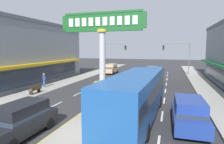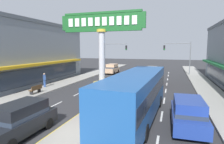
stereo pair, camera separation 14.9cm
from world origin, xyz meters
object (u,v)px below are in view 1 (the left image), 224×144
Objects in this scene: suv_far_left_oncoming at (154,77)px; storefront_left at (18,53)px; district_sign at (102,66)px; street_bench at (35,89)px; traffic_light_right_side at (179,52)px; bus_far_right_lane at (138,93)px; pedestrian_near_kerb at (44,79)px; suv_near_right_lane at (20,120)px; suv_near_left_lane at (111,69)px; traffic_light_left_side at (112,52)px; suv_mid_left_lane at (189,113)px.

storefront_left is at bearing -166.55° from suv_far_left_oncoming.
district_sign is 4.71× the size of street_bench.
district_sign reaches higher than traffic_light_right_side.
traffic_light_right_side is 0.55× the size of bus_far_right_lane.
pedestrian_near_kerb is (-9.90, 5.90, -2.46)m from district_sign.
pedestrian_near_kerb is (-1.30, 3.16, 0.52)m from street_bench.
suv_near_right_lane is at bearing -107.80° from suv_far_left_oncoming.
pedestrian_near_kerb is at bearing 152.02° from bus_far_right_lane.
traffic_light_left_side is at bearing 101.10° from suv_near_left_lane.
traffic_light_left_side is at bearing 79.03° from pedestrian_near_kerb.
storefront_left reaches higher than traffic_light_right_side.
storefront_left is at bearing 156.41° from suv_mid_left_lane.
suv_near_right_lane is 19.10m from suv_far_left_oncoming.
pedestrian_near_kerb reaches higher than suv_mid_left_lane.
traffic_light_left_side is (9.40, 15.18, -0.09)m from storefront_left.
suv_mid_left_lane is (3.30, -0.52, -0.88)m from bus_far_right_lane.
storefront_left is 17.85m from traffic_light_left_side.
district_sign reaches higher than suv_near_right_lane.
suv_near_left_lane is 2.88× the size of street_bench.
suv_mid_left_lane is (22.13, -9.66, -3.35)m from storefront_left.
bus_far_right_lane is 12.15m from street_bench.
storefront_left reaches higher than bus_far_right_lane.
traffic_light_right_side is 3.55× the size of pedestrian_near_kerb.
street_bench is at bearing -125.88° from traffic_light_right_side.
traffic_light_left_side is 1.34× the size of suv_near_right_lane.
bus_far_right_lane reaches higher than pedestrian_near_kerb.
suv_mid_left_lane is at bearing -15.69° from street_bench.
suv_far_left_oncoming is at bearing 103.12° from suv_mid_left_lane.
pedestrian_near_kerb is (-12.82, 6.81, -0.70)m from bus_far_right_lane.
street_bench is at bearing 162.43° from bus_far_right_lane.
pedestrian_near_kerb is at bearing -132.78° from traffic_light_right_side.
suv_mid_left_lane and suv_far_left_oncoming have the same top height.
storefront_left is 4.66× the size of suv_mid_left_lane.
suv_near_right_lane is at bearing -82.91° from traffic_light_left_side.
suv_far_left_oncoming is (5.84, 18.18, 0.00)m from suv_near_right_lane.
storefront_left reaches higher than street_bench.
street_bench is (-8.60, 2.74, -2.98)m from district_sign.
suv_near_left_lane is (-3.30, 27.40, 0.00)m from suv_near_right_lane.
district_sign is 1.63× the size of suv_near_left_lane.
storefront_left is 13.56× the size of street_bench.
traffic_light_left_side is 28.10m from suv_mid_left_lane.
suv_near_left_lane is at bearing -172.52° from traffic_light_right_side.
street_bench is (7.30, -5.50, -3.69)m from storefront_left.
suv_mid_left_lane is 1.01× the size of suv_far_left_oncoming.
suv_far_left_oncoming reaches higher than street_bench.
district_sign is at bearing 162.70° from bus_far_right_lane.
district_sign is at bearing -17.67° from street_bench.
street_bench is at bearing -67.71° from pedestrian_near_kerb.
traffic_light_right_side reaches higher than bus_far_right_lane.
traffic_light_right_side is 1.34× the size of suv_far_left_oncoming.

